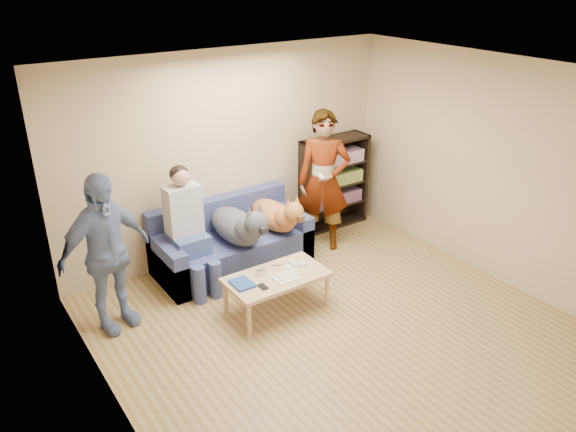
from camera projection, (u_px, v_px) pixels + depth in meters
ground at (355, 343)px, 5.64m from camera, size 5.00×5.00×0.00m
ceiling at (371, 82)px, 4.57m from camera, size 5.00×5.00×0.00m
wall_back at (229, 155)px, 6.98m from camera, size 4.50×0.00×4.50m
wall_left at (121, 304)px, 3.95m from camera, size 0.00×5.00×5.00m
wall_right at (515, 177)px, 6.26m from camera, size 0.00×5.00×5.00m
blanket at (282, 219)px, 7.12m from camera, size 0.46×0.39×0.16m
person_standing_right at (324, 181)px, 7.19m from camera, size 0.80×0.77×1.85m
person_standing_left at (105, 254)px, 5.57m from camera, size 1.06×0.64×1.70m
held_controller at (321, 176)px, 6.87m from camera, size 0.08×0.13×0.03m
notebook_blue at (242, 283)px, 5.85m from camera, size 0.20×0.26×0.03m
papers at (286, 277)px, 5.97m from camera, size 0.26×0.20×0.02m
magazine at (287, 275)px, 6.00m from camera, size 0.22×0.17×0.01m
camera_silver at (261, 272)px, 6.04m from camera, size 0.11×0.06×0.05m
controller_a at (293, 263)px, 6.24m from camera, size 0.04×0.13×0.03m
controller_b at (303, 264)px, 6.22m from camera, size 0.09×0.06×0.03m
headphone_cup_a at (293, 270)px, 6.11m from camera, size 0.07×0.07×0.02m
headphone_cup_b at (289, 267)px, 6.17m from camera, size 0.07×0.07×0.02m
pen_orange at (283, 282)px, 5.89m from camera, size 0.13×0.06×0.01m
pen_black at (277, 265)px, 6.22m from camera, size 0.13×0.08×0.01m
wallet at (263, 287)px, 5.80m from camera, size 0.07×0.12×0.02m
sofa at (231, 245)px, 6.97m from camera, size 1.90×0.85×0.82m
person_seated at (188, 225)px, 6.37m from camera, size 0.40×0.73×1.47m
dog_gray at (239, 226)px, 6.62m from camera, size 0.43×1.26×0.63m
dog_tan at (277, 215)px, 6.96m from camera, size 0.39×1.16×0.57m
coffee_table at (277, 279)px, 6.04m from camera, size 1.10×0.60×0.42m
bookshelf at (333, 180)px, 7.91m from camera, size 1.00×0.34×1.30m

